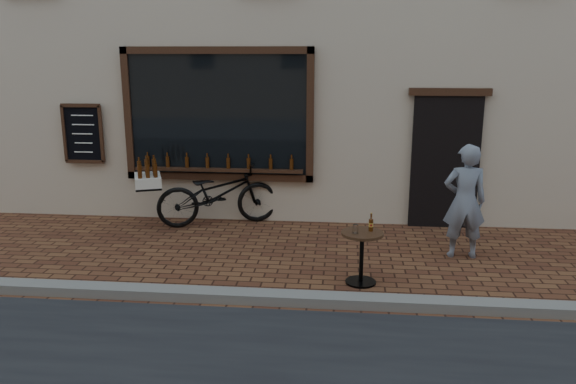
# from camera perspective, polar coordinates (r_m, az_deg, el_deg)

# --- Properties ---
(ground) EXTENTS (90.00, 90.00, 0.00)m
(ground) POSITION_cam_1_polar(r_m,az_deg,el_deg) (6.54, 3.25, -12.06)
(ground) COLOR #4C2618
(ground) RESTS_ON ground
(kerb) EXTENTS (90.00, 0.25, 0.12)m
(kerb) POSITION_cam_1_polar(r_m,az_deg,el_deg) (6.70, 3.34, -10.85)
(kerb) COLOR slate
(kerb) RESTS_ON ground
(cargo_bicycle) EXTENTS (2.45, 1.48, 1.16)m
(cargo_bicycle) POSITION_cam_1_polar(r_m,az_deg,el_deg) (9.60, -7.39, -0.11)
(cargo_bicycle) COLOR black
(cargo_bicycle) RESTS_ON ground
(bistro_table) EXTENTS (0.53, 0.53, 0.92)m
(bistro_table) POSITION_cam_1_polar(r_m,az_deg,el_deg) (7.17, 7.53, -5.54)
(bistro_table) COLOR black
(bistro_table) RESTS_ON ground
(pedestrian) EXTENTS (0.61, 0.41, 1.65)m
(pedestrian) POSITION_cam_1_polar(r_m,az_deg,el_deg) (8.33, 17.50, -0.92)
(pedestrian) COLOR slate
(pedestrian) RESTS_ON ground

